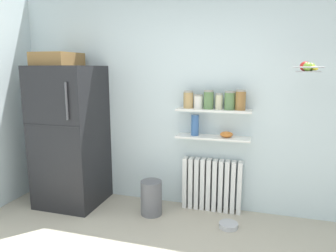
{
  "coord_description": "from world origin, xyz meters",
  "views": [
    {
      "loc": [
        0.73,
        -1.49,
        1.66
      ],
      "look_at": [
        -0.18,
        1.6,
        1.05
      ],
      "focal_mm": 32.73,
      "sensor_mm": 36.0,
      "label": 1
    }
  ],
  "objects_px": {
    "storage_jar_4": "(230,100)",
    "refrigerator": "(70,134)",
    "shelf_bowl": "(226,134)",
    "pet_food_bowl": "(228,225)",
    "hanging_fruit_basket": "(308,67)",
    "radiator": "(212,185)",
    "trash_bin": "(151,198)",
    "storage_jar_3": "(219,101)",
    "vase": "(195,125)",
    "storage_jar_1": "(198,102)",
    "storage_jar_0": "(188,100)",
    "storage_jar_5": "(241,100)",
    "storage_jar_2": "(209,100)"
  },
  "relations": [
    {
      "from": "storage_jar_2",
      "to": "storage_jar_0",
      "type": "bearing_deg",
      "value": 180.0
    },
    {
      "from": "storage_jar_4",
      "to": "storage_jar_3",
      "type": "bearing_deg",
      "value": 180.0
    },
    {
      "from": "storage_jar_4",
      "to": "pet_food_bowl",
      "type": "distance_m",
      "value": 1.33
    },
    {
      "from": "storage_jar_2",
      "to": "pet_food_bowl",
      "type": "height_order",
      "value": "storage_jar_2"
    },
    {
      "from": "radiator",
      "to": "storage_jar_3",
      "type": "xyz_separation_m",
      "value": [
        0.06,
        -0.03,
        0.99
      ]
    },
    {
      "from": "storage_jar_1",
      "to": "storage_jar_5",
      "type": "xyz_separation_m",
      "value": [
        0.46,
        -0.0,
        0.03
      ]
    },
    {
      "from": "trash_bin",
      "to": "pet_food_bowl",
      "type": "height_order",
      "value": "trash_bin"
    },
    {
      "from": "storage_jar_0",
      "to": "pet_food_bowl",
      "type": "height_order",
      "value": "storage_jar_0"
    },
    {
      "from": "shelf_bowl",
      "to": "pet_food_bowl",
      "type": "distance_m",
      "value": 0.97
    },
    {
      "from": "pet_food_bowl",
      "to": "trash_bin",
      "type": "bearing_deg",
      "value": 176.03
    },
    {
      "from": "storage_jar_1",
      "to": "hanging_fruit_basket",
      "type": "bearing_deg",
      "value": -14.27
    },
    {
      "from": "storage_jar_1",
      "to": "storage_jar_4",
      "type": "relative_size",
      "value": 0.78
    },
    {
      "from": "storage_jar_5",
      "to": "refrigerator",
      "type": "bearing_deg",
      "value": -173.17
    },
    {
      "from": "storage_jar_4",
      "to": "refrigerator",
      "type": "bearing_deg",
      "value": -172.76
    },
    {
      "from": "pet_food_bowl",
      "to": "hanging_fruit_basket",
      "type": "bearing_deg",
      "value": 6.02
    },
    {
      "from": "trash_bin",
      "to": "storage_jar_5",
      "type": "bearing_deg",
      "value": 16.63
    },
    {
      "from": "storage_jar_5",
      "to": "trash_bin",
      "type": "distance_m",
      "value": 1.49
    },
    {
      "from": "storage_jar_5",
      "to": "shelf_bowl",
      "type": "distance_m",
      "value": 0.41
    },
    {
      "from": "refrigerator",
      "to": "storage_jar_4",
      "type": "bearing_deg",
      "value": 7.24
    },
    {
      "from": "hanging_fruit_basket",
      "to": "storage_jar_1",
      "type": "bearing_deg",
      "value": 165.73
    },
    {
      "from": "vase",
      "to": "hanging_fruit_basket",
      "type": "bearing_deg",
      "value": -13.84
    },
    {
      "from": "storage_jar_3",
      "to": "vase",
      "type": "relative_size",
      "value": 0.75
    },
    {
      "from": "vase",
      "to": "storage_jar_4",
      "type": "bearing_deg",
      "value": 0.0
    },
    {
      "from": "radiator",
      "to": "trash_bin",
      "type": "bearing_deg",
      "value": -154.42
    },
    {
      "from": "radiator",
      "to": "storage_jar_3",
      "type": "relative_size",
      "value": 3.87
    },
    {
      "from": "storage_jar_0",
      "to": "refrigerator",
      "type": "bearing_deg",
      "value": -170.43
    },
    {
      "from": "radiator",
      "to": "storage_jar_3",
      "type": "bearing_deg",
      "value": -27.47
    },
    {
      "from": "storage_jar_4",
      "to": "storage_jar_0",
      "type": "bearing_deg",
      "value": -180.0
    },
    {
      "from": "refrigerator",
      "to": "radiator",
      "type": "height_order",
      "value": "refrigerator"
    },
    {
      "from": "storage_jar_3",
      "to": "pet_food_bowl",
      "type": "height_order",
      "value": "storage_jar_3"
    },
    {
      "from": "storage_jar_1",
      "to": "trash_bin",
      "type": "relative_size",
      "value": 0.4
    },
    {
      "from": "radiator",
      "to": "pet_food_bowl",
      "type": "xyz_separation_m",
      "value": [
        0.24,
        -0.37,
        -0.28
      ]
    },
    {
      "from": "storage_jar_3",
      "to": "storage_jar_5",
      "type": "distance_m",
      "value": 0.23
    },
    {
      "from": "storage_jar_0",
      "to": "storage_jar_1",
      "type": "xyz_separation_m",
      "value": [
        0.12,
        0.0,
        -0.02
      ]
    },
    {
      "from": "storage_jar_4",
      "to": "shelf_bowl",
      "type": "xyz_separation_m",
      "value": [
        -0.02,
        0.0,
        -0.38
      ]
    },
    {
      "from": "trash_bin",
      "to": "storage_jar_2",
      "type": "bearing_deg",
      "value": 25.39
    },
    {
      "from": "storage_jar_0",
      "to": "storage_jar_4",
      "type": "bearing_deg",
      "value": 0.0
    },
    {
      "from": "storage_jar_3",
      "to": "vase",
      "type": "bearing_deg",
      "value": -180.0
    },
    {
      "from": "storage_jar_1",
      "to": "trash_bin",
      "type": "height_order",
      "value": "storage_jar_1"
    },
    {
      "from": "storage_jar_2",
      "to": "storage_jar_5",
      "type": "distance_m",
      "value": 0.35
    },
    {
      "from": "trash_bin",
      "to": "vase",
      "type": "bearing_deg",
      "value": 32.51
    },
    {
      "from": "radiator",
      "to": "hanging_fruit_basket",
      "type": "bearing_deg",
      "value": -18.63
    },
    {
      "from": "storage_jar_5",
      "to": "pet_food_bowl",
      "type": "bearing_deg",
      "value": -98.2
    },
    {
      "from": "refrigerator",
      "to": "shelf_bowl",
      "type": "relative_size",
      "value": 12.92
    },
    {
      "from": "trash_bin",
      "to": "hanging_fruit_basket",
      "type": "bearing_deg",
      "value": 0.28
    },
    {
      "from": "trash_bin",
      "to": "storage_jar_3",
      "type": "bearing_deg",
      "value": 21.64
    },
    {
      "from": "storage_jar_1",
      "to": "storage_jar_2",
      "type": "xyz_separation_m",
      "value": [
        0.12,
        -0.0,
        0.02
      ]
    },
    {
      "from": "storage_jar_4",
      "to": "vase",
      "type": "height_order",
      "value": "storage_jar_4"
    },
    {
      "from": "refrigerator",
      "to": "vase",
      "type": "distance_m",
      "value": 1.52
    },
    {
      "from": "storage_jar_0",
      "to": "storage_jar_4",
      "type": "distance_m",
      "value": 0.46
    }
  ]
}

